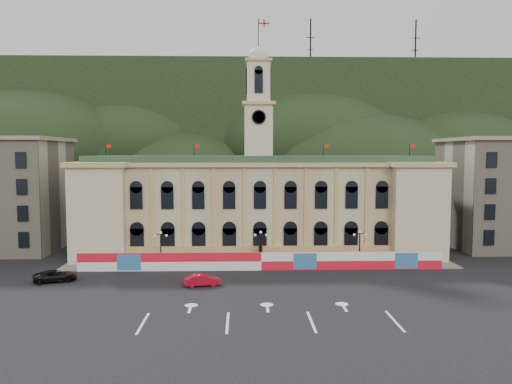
{
  "coord_description": "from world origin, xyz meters",
  "views": [
    {
      "loc": [
        -2.56,
        -52.2,
        16.08
      ],
      "look_at": [
        -0.65,
        18.0,
        10.54
      ],
      "focal_mm": 35.0,
      "sensor_mm": 36.0,
      "label": 1
    }
  ],
  "objects_px": {
    "black_suv": "(55,276)",
    "red_sedan": "(202,280)",
    "lamp_center": "(261,245)",
    "statue": "(261,257)"
  },
  "relations": [
    {
      "from": "lamp_center",
      "to": "red_sedan",
      "type": "height_order",
      "value": "lamp_center"
    },
    {
      "from": "black_suv",
      "to": "red_sedan",
      "type": "bearing_deg",
      "value": -118.01
    },
    {
      "from": "lamp_center",
      "to": "black_suv",
      "type": "bearing_deg",
      "value": -164.3
    },
    {
      "from": "red_sedan",
      "to": "lamp_center",
      "type": "bearing_deg",
      "value": -48.7
    },
    {
      "from": "black_suv",
      "to": "lamp_center",
      "type": "bearing_deg",
      "value": -94.62
    },
    {
      "from": "lamp_center",
      "to": "red_sedan",
      "type": "distance_m",
      "value": 12.53
    },
    {
      "from": "statue",
      "to": "red_sedan",
      "type": "xyz_separation_m",
      "value": [
        -7.44,
        -10.81,
        -0.47
      ]
    },
    {
      "from": "statue",
      "to": "lamp_center",
      "type": "distance_m",
      "value": 2.14
    },
    {
      "from": "statue",
      "to": "lamp_center",
      "type": "height_order",
      "value": "lamp_center"
    },
    {
      "from": "red_sedan",
      "to": "statue",
      "type": "bearing_deg",
      "value": -46.06
    }
  ]
}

